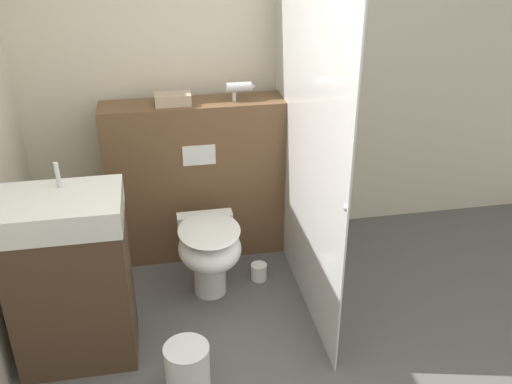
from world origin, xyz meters
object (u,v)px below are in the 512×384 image
object	(u,v)px
sink_vanity	(71,279)
waste_bin	(188,370)
hair_drier	(240,88)
toilet	(209,250)

from	to	relation	value
sink_vanity	waste_bin	world-z (taller)	sink_vanity
hair_drier	waste_bin	world-z (taller)	hair_drier
toilet	sink_vanity	size ratio (longest dim) A/B	0.49
waste_bin	sink_vanity	bearing A→B (deg)	143.80
toilet	hair_drier	world-z (taller)	hair_drier
sink_vanity	waste_bin	size ratio (longest dim) A/B	3.84
hair_drier	waste_bin	bearing A→B (deg)	-110.69
toilet	waste_bin	world-z (taller)	toilet
waste_bin	toilet	bearing A→B (deg)	75.12
toilet	sink_vanity	distance (m)	0.90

